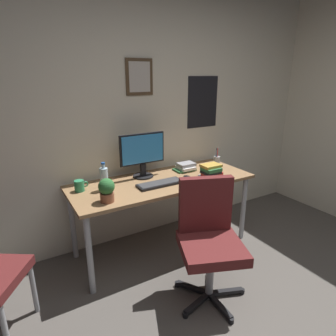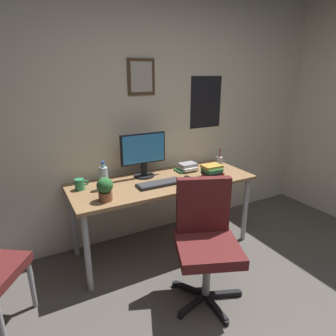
{
  "view_description": "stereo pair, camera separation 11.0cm",
  "coord_description": "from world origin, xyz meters",
  "px_view_note": "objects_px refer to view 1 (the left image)",
  "views": [
    {
      "loc": [
        -1.35,
        -0.52,
        1.69
      ],
      "look_at": [
        -0.08,
        1.63,
        0.88
      ],
      "focal_mm": 30.63,
      "sensor_mm": 36.0,
      "label": 1
    },
    {
      "loc": [
        -1.25,
        -0.57,
        1.69
      ],
      "look_at": [
        -0.08,
        1.63,
        0.88
      ],
      "focal_mm": 30.63,
      "sensor_mm": 36.0,
      "label": 2
    }
  ],
  "objects_px": {
    "keyboard": "(160,184)",
    "pen_cup": "(217,160)",
    "computer_mouse": "(187,178)",
    "monitor": "(142,153)",
    "water_bottle": "(104,179)",
    "office_chair": "(209,234)",
    "book_stack_left": "(211,171)",
    "coffee_mug_near": "(80,186)",
    "potted_plant": "(107,189)",
    "book_stack_right": "(186,167)"
  },
  "relations": [
    {
      "from": "coffee_mug_near",
      "to": "potted_plant",
      "type": "xyz_separation_m",
      "value": [
        0.13,
        -0.33,
        0.06
      ]
    },
    {
      "from": "pen_cup",
      "to": "book_stack_right",
      "type": "distance_m",
      "value": 0.41
    },
    {
      "from": "computer_mouse",
      "to": "potted_plant",
      "type": "distance_m",
      "value": 0.85
    },
    {
      "from": "keyboard",
      "to": "book_stack_left",
      "type": "bearing_deg",
      "value": -9.25
    },
    {
      "from": "potted_plant",
      "to": "keyboard",
      "type": "bearing_deg",
      "value": 10.91
    },
    {
      "from": "monitor",
      "to": "water_bottle",
      "type": "xyz_separation_m",
      "value": [
        -0.44,
        -0.14,
        -0.13
      ]
    },
    {
      "from": "keyboard",
      "to": "pen_cup",
      "type": "height_order",
      "value": "pen_cup"
    },
    {
      "from": "office_chair",
      "to": "book_stack_left",
      "type": "height_order",
      "value": "office_chair"
    },
    {
      "from": "computer_mouse",
      "to": "book_stack_right",
      "type": "height_order",
      "value": "book_stack_right"
    },
    {
      "from": "computer_mouse",
      "to": "coffee_mug_near",
      "type": "relative_size",
      "value": 0.91
    },
    {
      "from": "keyboard",
      "to": "office_chair",
      "type": "bearing_deg",
      "value": -83.59
    },
    {
      "from": "pen_cup",
      "to": "computer_mouse",
      "type": "bearing_deg",
      "value": -157.67
    },
    {
      "from": "office_chair",
      "to": "water_bottle",
      "type": "distance_m",
      "value": 1.0
    },
    {
      "from": "potted_plant",
      "to": "book_stack_left",
      "type": "relative_size",
      "value": 0.95
    },
    {
      "from": "water_bottle",
      "to": "coffee_mug_near",
      "type": "distance_m",
      "value": 0.22
    },
    {
      "from": "keyboard",
      "to": "pen_cup",
      "type": "bearing_deg",
      "value": 14.59
    },
    {
      "from": "computer_mouse",
      "to": "book_stack_right",
      "type": "bearing_deg",
      "value": 60.03
    },
    {
      "from": "water_bottle",
      "to": "pen_cup",
      "type": "bearing_deg",
      "value": 3.51
    },
    {
      "from": "book_stack_left",
      "to": "book_stack_right",
      "type": "xyz_separation_m",
      "value": [
        -0.09,
        0.32,
        -0.03
      ]
    },
    {
      "from": "water_bottle",
      "to": "book_stack_left",
      "type": "bearing_deg",
      "value": -12.69
    },
    {
      "from": "computer_mouse",
      "to": "pen_cup",
      "type": "height_order",
      "value": "pen_cup"
    },
    {
      "from": "keyboard",
      "to": "water_bottle",
      "type": "height_order",
      "value": "water_bottle"
    },
    {
      "from": "coffee_mug_near",
      "to": "potted_plant",
      "type": "height_order",
      "value": "potted_plant"
    },
    {
      "from": "monitor",
      "to": "computer_mouse",
      "type": "xyz_separation_m",
      "value": [
        0.34,
        -0.29,
        -0.22
      ]
    },
    {
      "from": "water_bottle",
      "to": "computer_mouse",
      "type": "bearing_deg",
      "value": -10.54
    },
    {
      "from": "keyboard",
      "to": "book_stack_right",
      "type": "xyz_separation_m",
      "value": [
        0.44,
        0.23,
        0.02
      ]
    },
    {
      "from": "coffee_mug_near",
      "to": "water_bottle",
      "type": "bearing_deg",
      "value": -24.28
    },
    {
      "from": "potted_plant",
      "to": "pen_cup",
      "type": "distance_m",
      "value": 1.43
    },
    {
      "from": "keyboard",
      "to": "book_stack_left",
      "type": "distance_m",
      "value": 0.53
    },
    {
      "from": "keyboard",
      "to": "pen_cup",
      "type": "relative_size",
      "value": 2.15
    },
    {
      "from": "keyboard",
      "to": "potted_plant",
      "type": "distance_m",
      "value": 0.56
    },
    {
      "from": "potted_plant",
      "to": "pen_cup",
      "type": "xyz_separation_m",
      "value": [
        1.39,
        0.33,
        -0.05
      ]
    },
    {
      "from": "computer_mouse",
      "to": "monitor",
      "type": "bearing_deg",
      "value": 139.52
    },
    {
      "from": "coffee_mug_near",
      "to": "office_chair",
      "type": "bearing_deg",
      "value": -49.39
    },
    {
      "from": "office_chair",
      "to": "coffee_mug_near",
      "type": "xyz_separation_m",
      "value": [
        -0.74,
        0.87,
        0.26
      ]
    },
    {
      "from": "office_chair",
      "to": "monitor",
      "type": "relative_size",
      "value": 2.07
    },
    {
      "from": "monitor",
      "to": "computer_mouse",
      "type": "bearing_deg",
      "value": -40.48
    },
    {
      "from": "computer_mouse",
      "to": "keyboard",
      "type": "bearing_deg",
      "value": 179.12
    },
    {
      "from": "book_stack_left",
      "to": "coffee_mug_near",
      "type": "bearing_deg",
      "value": 165.33
    },
    {
      "from": "water_bottle",
      "to": "pen_cup",
      "type": "distance_m",
      "value": 1.33
    },
    {
      "from": "computer_mouse",
      "to": "pen_cup",
      "type": "distance_m",
      "value": 0.6
    },
    {
      "from": "coffee_mug_near",
      "to": "pen_cup",
      "type": "relative_size",
      "value": 0.61
    },
    {
      "from": "monitor",
      "to": "keyboard",
      "type": "bearing_deg",
      "value": -82.71
    },
    {
      "from": "water_bottle",
      "to": "coffee_mug_near",
      "type": "relative_size",
      "value": 2.08
    },
    {
      "from": "coffee_mug_near",
      "to": "book_stack_left",
      "type": "distance_m",
      "value": 1.23
    },
    {
      "from": "keyboard",
      "to": "computer_mouse",
      "type": "xyz_separation_m",
      "value": [
        0.3,
        -0.0,
        0.01
      ]
    },
    {
      "from": "water_bottle",
      "to": "book_stack_right",
      "type": "height_order",
      "value": "water_bottle"
    },
    {
      "from": "keyboard",
      "to": "pen_cup",
      "type": "distance_m",
      "value": 0.88
    },
    {
      "from": "potted_plant",
      "to": "book_stack_left",
      "type": "height_order",
      "value": "potted_plant"
    },
    {
      "from": "water_bottle",
      "to": "coffee_mug_near",
      "type": "height_order",
      "value": "water_bottle"
    }
  ]
}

